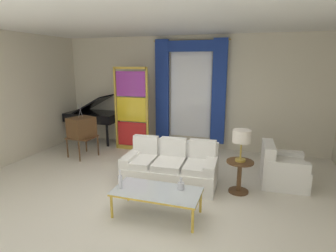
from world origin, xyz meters
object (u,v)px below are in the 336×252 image
object	(u,v)px
bottle_crystal_tall	(181,185)
round_side_table	(239,174)
table_lamp_brass	(242,138)
couch_white_long	(171,168)
armchair_white	(281,170)
bottle_blue_decanter	(120,181)
vintage_tv	(81,128)
coffee_table	(157,192)
stained_glass_divider	(131,111)
grand_piano	(96,115)
peacock_figurine	(145,147)

from	to	relation	value
bottle_crystal_tall	round_side_table	xyz separation A→B (m)	(0.81, 1.03, -0.12)
table_lamp_brass	couch_white_long	bearing A→B (deg)	178.47
armchair_white	bottle_blue_decanter	bearing A→B (deg)	-142.65
vintage_tv	round_side_table	xyz separation A→B (m)	(3.85, -0.83, -0.37)
bottle_blue_decanter	table_lamp_brass	world-z (taller)	table_lamp_brass
coffee_table	bottle_blue_decanter	distance (m)	0.59
couch_white_long	stained_glass_divider	distance (m)	2.45
vintage_tv	table_lamp_brass	distance (m)	3.95
bottle_blue_decanter	vintage_tv	world-z (taller)	vintage_tv
couch_white_long	vintage_tv	bearing A→B (deg)	162.74
bottle_blue_decanter	round_side_table	size ratio (longest dim) A/B	0.51
bottle_crystal_tall	grand_piano	size ratio (longest dim) A/B	0.13
round_side_table	couch_white_long	bearing A→B (deg)	178.47
table_lamp_brass	grand_piano	distance (m)	4.76
stained_glass_divider	grand_piano	size ratio (longest dim) A/B	1.47
armchair_white	grand_piano	size ratio (longest dim) A/B	0.57
table_lamp_brass	grand_piano	bearing A→B (deg)	153.44
peacock_figurine	armchair_white	bearing A→B (deg)	-13.43
round_side_table	table_lamp_brass	distance (m)	0.67
armchair_white	grand_piano	world-z (taller)	grand_piano
armchair_white	table_lamp_brass	xyz separation A→B (m)	(-0.74, -0.59, 0.74)
couch_white_long	stained_glass_divider	world-z (taller)	stained_glass_divider
peacock_figurine	grand_piano	bearing A→B (deg)	157.22
coffee_table	stained_glass_divider	distance (m)	3.45
bottle_blue_decanter	grand_piano	distance (m)	4.26
grand_piano	couch_white_long	bearing A→B (deg)	-35.23
couch_white_long	table_lamp_brass	bearing A→B (deg)	-1.53
bottle_crystal_tall	stained_glass_divider	xyz separation A→B (m)	(-2.10, 2.74, 0.58)
coffee_table	vintage_tv	bearing A→B (deg)	143.34
vintage_tv	peacock_figurine	world-z (taller)	vintage_tv
bottle_crystal_tall	round_side_table	bearing A→B (deg)	51.68
bottle_blue_decanter	armchair_white	bearing A→B (deg)	37.35
armchair_white	stained_glass_divider	xyz separation A→B (m)	(-3.65, 1.12, 0.77)
bottle_blue_decanter	peacock_figurine	distance (m)	2.71
coffee_table	peacock_figurine	world-z (taller)	peacock_figurine
couch_white_long	peacock_figurine	xyz separation A→B (m)	(-1.08, 1.30, -0.08)
peacock_figurine	vintage_tv	bearing A→B (deg)	-161.07
peacock_figurine	table_lamp_brass	size ratio (longest dim) A/B	1.05
armchair_white	coffee_table	bearing A→B (deg)	-136.88
armchair_white	stained_glass_divider	bearing A→B (deg)	162.90
bottle_crystal_tall	stained_glass_divider	distance (m)	3.50
armchair_white	peacock_figurine	distance (m)	3.20
couch_white_long	bottle_crystal_tall	world-z (taller)	couch_white_long
bottle_blue_decanter	round_side_table	xyz separation A→B (m)	(1.71, 1.28, -0.18)
couch_white_long	bottle_crystal_tall	distance (m)	1.18
bottle_blue_decanter	vintage_tv	size ratio (longest dim) A/B	0.23
bottle_crystal_tall	armchair_white	distance (m)	2.25
couch_white_long	round_side_table	world-z (taller)	couch_white_long
stained_glass_divider	round_side_table	size ratio (longest dim) A/B	3.70
vintage_tv	grand_piano	bearing A→B (deg)	107.27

